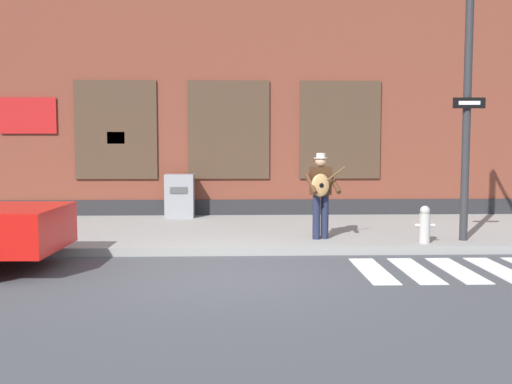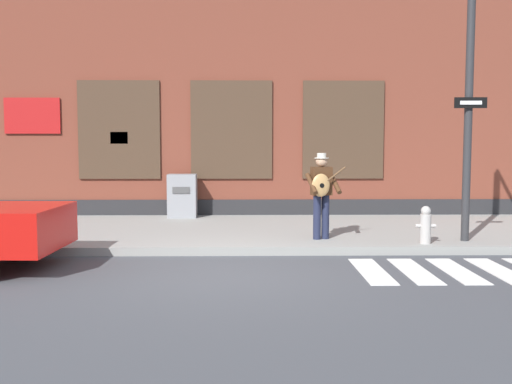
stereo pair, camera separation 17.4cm
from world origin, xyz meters
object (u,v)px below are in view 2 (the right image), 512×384
Objects in this scene: busker at (321,190)px; fire_hydrant at (426,225)px; utility_box at (182,196)px; traffic_light at (497,40)px.

busker is 2.38× the size of fire_hydrant.
utility_box is 6.30m from fire_hydrant.
busker is at bearing 150.16° from traffic_light.
traffic_light is at bearing -40.98° from utility_box.
busker is at bearing 164.30° from fire_hydrant.
busker reaches higher than fire_hydrant.
busker is at bearing -48.43° from utility_box.
fire_hydrant is (-0.80, 1.00, -3.20)m from traffic_light.
busker is 4.02m from traffic_light.
utility_box is 1.53× the size of fire_hydrant.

